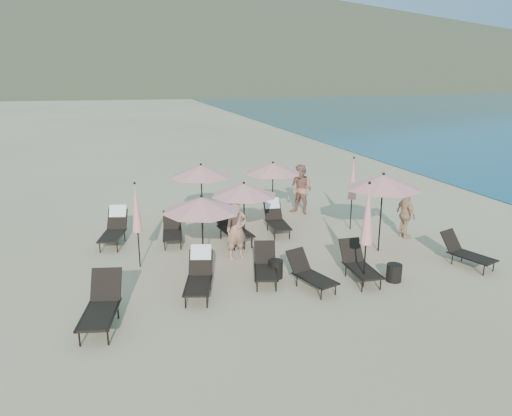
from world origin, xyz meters
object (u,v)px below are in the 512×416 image
object	(u,v)px
lounger_9	(276,218)
umbrella_closed_1	(353,179)
umbrella_open_3	(201,171)
side_table_0	(276,269)
umbrella_open_0	(202,204)
side_table_1	(394,273)
umbrella_closed_0	(368,215)
umbrella_closed_2	(136,209)
lounger_0	(101,305)
umbrella_open_2	(383,182)
lounger_1	(199,274)
lounger_2	(265,266)
lounger_6	(115,227)
lounger_7	(172,230)
lounger_4	(359,264)
lounger_3	(310,273)
lounger_5	(466,252)
lounger_8	(232,226)
umbrella_open_4	(273,168)
beachgoer_a	(236,229)
beachgoer_c	(406,214)
beachgoer_b	(301,190)
umbrella_open_1	(244,190)

from	to	relation	value
lounger_9	umbrella_closed_1	bearing A→B (deg)	-6.83
umbrella_open_3	side_table_0	bearing A→B (deg)	-78.18
lounger_9	umbrella_open_0	world-z (taller)	umbrella_open_0
umbrella_closed_1	side_table_1	bearing A→B (deg)	-103.23
umbrella_closed_0	umbrella_closed_2	xyz separation A→B (m)	(-5.29, 3.13, -0.23)
lounger_0	lounger_9	size ratio (longest dim) A/B	1.12
umbrella_open_2	umbrella_closed_2	world-z (taller)	umbrella_closed_2
umbrella_open_0	umbrella_closed_0	distance (m)	4.21
lounger_1	side_table_0	distance (m)	2.14
lounger_2	lounger_6	distance (m)	5.53
lounger_0	lounger_9	xyz separation A→B (m)	(5.77, 4.82, 0.01)
lounger_7	umbrella_closed_1	bearing A→B (deg)	3.28
lounger_1	umbrella_open_0	size ratio (longest dim) A/B	0.78
lounger_4	lounger_6	world-z (taller)	lounger_6
lounger_3	umbrella_closed_0	bearing A→B (deg)	-33.95
lounger_3	lounger_5	xyz separation A→B (m)	(4.76, -0.00, 0.01)
lounger_8	side_table_0	bearing A→B (deg)	-91.18
umbrella_open_3	umbrella_open_4	world-z (taller)	umbrella_open_3
side_table_0	side_table_1	distance (m)	3.09
lounger_0	lounger_6	distance (m)	5.37
umbrella_closed_2	lounger_8	bearing A→B (deg)	22.88
lounger_6	lounger_7	distance (m)	1.82
beachgoer_a	umbrella_closed_2	bearing A→B (deg)	169.32
lounger_3	beachgoer_c	distance (m)	5.20
lounger_2	lounger_6	world-z (taller)	lounger_6
side_table_0	lounger_5	bearing A→B (deg)	-8.95
lounger_9	umbrella_closed_2	world-z (taller)	umbrella_closed_2
lounger_8	umbrella_open_2	xyz separation A→B (m)	(3.99, -2.25, 1.66)
lounger_2	umbrella_closed_2	size ratio (longest dim) A/B	0.66
lounger_5	umbrella_open_4	xyz separation A→B (m)	(-3.74, 5.65, 1.52)
beachgoer_a	umbrella_open_2	bearing A→B (deg)	-16.06
lounger_8	lounger_9	size ratio (longest dim) A/B	1.14
umbrella_closed_2	side_table_1	xyz separation A→B (m)	(6.24, -3.03, -1.47)
lounger_2	lounger_3	bearing A→B (deg)	-23.69
umbrella_closed_2	beachgoer_b	world-z (taller)	umbrella_closed_2
umbrella_open_0	umbrella_closed_1	xyz separation A→B (m)	(5.65, 2.29, -0.22)
umbrella_open_4	umbrella_closed_1	xyz separation A→B (m)	(2.22, -1.76, -0.17)
beachgoer_a	side_table_1	bearing A→B (deg)	-45.07
lounger_5	umbrella_open_2	size ratio (longest dim) A/B	0.67
lounger_4	umbrella_open_4	bearing A→B (deg)	98.26
lounger_3	umbrella_open_1	bearing A→B (deg)	87.96
lounger_6	umbrella_open_4	xyz separation A→B (m)	(5.56, 0.68, 1.42)
lounger_9	beachgoer_c	bearing A→B (deg)	-20.86
lounger_4	beachgoer_c	xyz separation A→B (m)	(3.08, 2.49, 0.37)
lounger_3	lounger_4	size ratio (longest dim) A/B	0.97
umbrella_open_0	side_table_0	size ratio (longest dim) A/B	4.56
umbrella_closed_1	beachgoer_c	distance (m)	2.07
lounger_1	lounger_2	world-z (taller)	lounger_1
lounger_3	umbrella_open_4	bearing A→B (deg)	63.11
umbrella_open_2	side_table_0	world-z (taller)	umbrella_open_2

